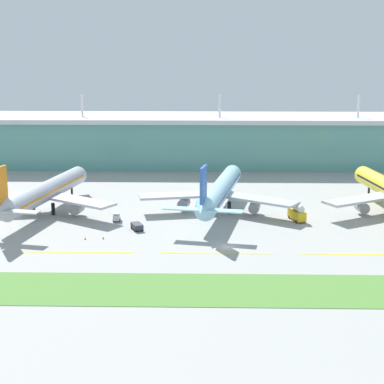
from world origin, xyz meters
name	(u,v)px	position (x,y,z in m)	size (l,w,h in m)	color
ground_plane	(227,247)	(0.00, 0.00, 0.00)	(600.00, 600.00, 0.00)	#9E9E99
terminal_building	(219,140)	(0.00, 109.21, 10.67)	(288.00, 34.00, 29.94)	#5B9E93
airliner_near	(45,192)	(-53.88, 31.19, 6.44)	(47.88, 59.42, 18.90)	#ADB2BC
airliner_middle	(220,191)	(-1.30, 33.95, 6.45)	(47.94, 61.07, 18.90)	#9ED1EA
taxiway_stripe_mid_west	(77,252)	(-37.00, -4.97, 0.02)	(28.00, 0.70, 0.04)	yellow
taxiway_stripe_centre	(216,253)	(-3.00, -4.97, 0.02)	(28.00, 0.70, 0.04)	yellow
taxiway_stripe_mid_east	(356,254)	(31.00, -4.97, 0.02)	(28.00, 0.70, 0.04)	yellow
grass_verge	(232,290)	(0.00, -28.11, 0.05)	(300.00, 18.00, 0.10)	#518438
baggage_cart	(117,217)	(-31.19, 22.99, 1.26)	(2.19, 3.71, 2.48)	silver
fuel_truck	(297,213)	(20.90, 24.42, 2.26)	(4.62, 7.65, 4.95)	gold
pushback_tug	(137,226)	(-24.33, 14.16, 1.10)	(3.95, 4.99, 1.85)	#333842
safety_cone_left_wingtip	(103,238)	(-32.29, 5.85, 0.35)	(0.56, 0.56, 0.70)	orange
safety_cone_nose_front	(85,238)	(-36.90, 5.22, 0.35)	(0.56, 0.56, 0.70)	orange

